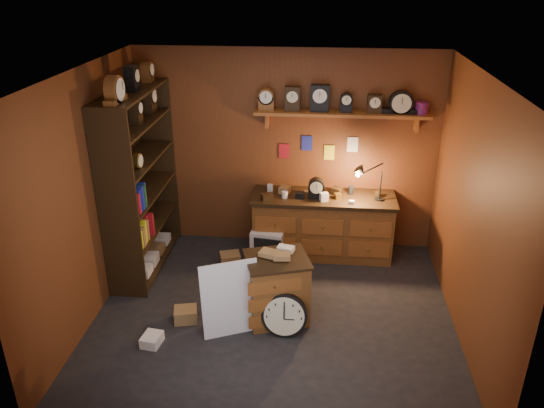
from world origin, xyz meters
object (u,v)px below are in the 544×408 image
Objects in this scene: low_cabinet at (277,286)px; big_round_clock at (284,315)px; shelving_unit at (137,175)px; workbench at (323,222)px.

low_cabinet is 1.73× the size of big_round_clock.
big_round_clock is at bearing -87.67° from low_cabinet.
shelving_unit is 5.23× the size of big_round_clock.
low_cabinet is at bearing -107.78° from workbench.
shelving_unit is 3.02× the size of low_cabinet.
shelving_unit is 2.26m from low_cabinet.
low_cabinet is at bearing 109.88° from big_round_clock.
workbench is at bearing 12.06° from shelving_unit.
workbench reaches higher than low_cabinet.
low_cabinet is (-0.49, -1.51, -0.06)m from workbench.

